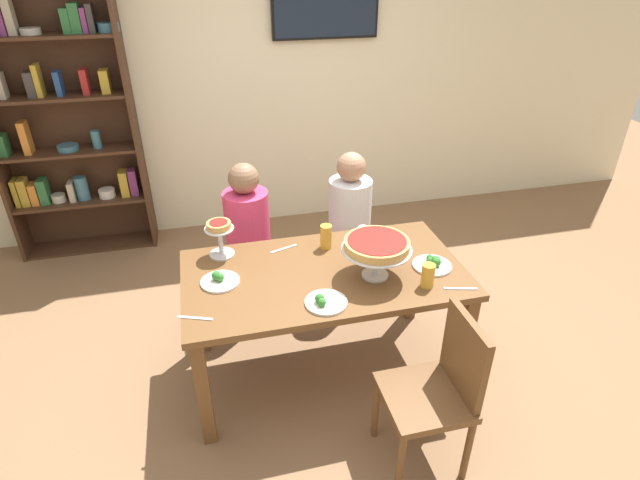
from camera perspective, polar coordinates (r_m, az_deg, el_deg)
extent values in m
plane|color=#846042|center=(3.33, 0.43, -14.24)|extent=(12.00, 12.00, 0.00)
cube|color=beige|center=(4.64, -6.58, 18.41)|extent=(8.00, 0.12, 2.80)
cube|color=brown|center=(2.87, 0.48, -3.91)|extent=(1.58, 0.86, 0.04)
cube|color=brown|center=(2.77, -13.02, -16.46)|extent=(0.07, 0.07, 0.70)
cube|color=brown|center=(3.07, 15.91, -11.43)|extent=(0.07, 0.07, 0.70)
cube|color=brown|center=(3.33, -13.59, -7.31)|extent=(0.07, 0.07, 0.70)
cube|color=brown|center=(3.58, 10.42, -3.96)|extent=(0.07, 0.07, 0.70)
cube|color=#422819|center=(4.48, -20.24, 12.43)|extent=(0.03, 0.30, 2.20)
cube|color=#422819|center=(4.71, -26.68, 11.89)|extent=(1.10, 0.02, 2.20)
cube|color=#422819|center=(4.98, -24.12, -0.46)|extent=(1.04, 0.28, 0.02)
cube|color=#422819|center=(4.79, -25.21, 4.08)|extent=(1.04, 0.28, 0.02)
cube|color=#422819|center=(4.63, -26.38, 8.95)|extent=(1.04, 0.28, 0.02)
cube|color=#422819|center=(4.52, -27.67, 14.11)|extent=(1.04, 0.28, 0.02)
cube|color=#422819|center=(4.44, -29.07, 19.49)|extent=(1.04, 0.28, 0.02)
cube|color=#B7932D|center=(4.87, -31.02, 4.62)|extent=(0.04, 0.13, 0.23)
cube|color=#B7932D|center=(4.85, -30.35, 4.72)|extent=(0.06, 0.13, 0.23)
cube|color=orange|center=(4.84, -29.48, 4.59)|extent=(0.06, 0.13, 0.18)
cube|color=#2D6B38|center=(4.81, -28.72, 4.88)|extent=(0.07, 0.13, 0.21)
cylinder|color=beige|center=(4.82, -27.41, 4.24)|extent=(0.11, 0.11, 0.06)
cube|color=#B2A88E|center=(4.77, -26.18, 4.98)|extent=(0.05, 0.13, 0.16)
cylinder|color=#3D7084|center=(4.74, -25.27, 5.32)|extent=(0.10, 0.10, 0.20)
cylinder|color=silver|center=(4.73, -22.91, 4.92)|extent=(0.13, 0.13, 0.07)
cube|color=#B7932D|center=(4.68, -21.20, 6.02)|extent=(0.07, 0.13, 0.22)
cube|color=#7A3370|center=(4.67, -20.31, 6.17)|extent=(0.06, 0.11, 0.23)
cube|color=#2D6B38|center=(4.73, -32.18, 9.09)|extent=(0.06, 0.13, 0.17)
cube|color=orange|center=(4.67, -30.29, 9.96)|extent=(0.05, 0.13, 0.26)
cylinder|color=#3D7084|center=(4.63, -26.57, 9.32)|extent=(0.16, 0.16, 0.04)
cylinder|color=#3D7084|center=(4.57, -23.94, 10.34)|extent=(0.07, 0.07, 0.14)
cube|color=#B2A88E|center=(4.59, -32.33, 14.51)|extent=(0.05, 0.11, 0.19)
cube|color=#3D3838|center=(4.53, -29.80, 15.02)|extent=(0.06, 0.13, 0.18)
cube|color=#B7932D|center=(4.51, -29.20, 15.47)|extent=(0.04, 0.13, 0.24)
cube|color=navy|center=(4.49, -27.39, 15.45)|extent=(0.04, 0.13, 0.18)
cube|color=maroon|center=(4.45, -24.98, 15.93)|extent=(0.05, 0.13, 0.19)
cube|color=#B7932D|center=(4.43, -23.07, 16.18)|extent=(0.06, 0.13, 0.17)
cube|color=#7A3370|center=(4.48, -32.32, 20.52)|extent=(0.04, 0.13, 0.24)
cube|color=#B2A88E|center=(4.47, -31.64, 20.76)|extent=(0.06, 0.10, 0.25)
cylinder|color=beige|center=(4.45, -29.89, 19.77)|extent=(0.14, 0.14, 0.05)
cube|color=#2D6B38|center=(4.39, -26.70, 21.26)|extent=(0.06, 0.13, 0.17)
cube|color=#2D6B38|center=(4.37, -25.86, 21.63)|extent=(0.07, 0.13, 0.20)
cube|color=#7A3370|center=(4.37, -25.02, 21.58)|extent=(0.04, 0.13, 0.17)
cube|color=#3D3838|center=(4.36, -24.43, 21.85)|extent=(0.04, 0.13, 0.20)
cylinder|color=#3D7084|center=(4.35, -22.79, 21.28)|extent=(0.15, 0.15, 0.07)
cube|color=black|center=(4.58, 0.61, 24.99)|extent=(0.91, 0.05, 0.52)
cube|color=#192333|center=(4.55, 0.70, 24.96)|extent=(0.87, 0.01, 0.48)
cube|color=#382D28|center=(3.82, 3.17, -3.32)|extent=(0.34, 0.34, 0.45)
cylinder|color=silver|center=(3.58, 3.38, 3.04)|extent=(0.30, 0.30, 0.50)
sphere|color=#A87A5B|center=(3.43, 3.55, 8.24)|extent=(0.20, 0.20, 0.20)
cube|color=#382D28|center=(3.68, -7.65, -4.98)|extent=(0.34, 0.34, 0.45)
cylinder|color=#D63866|center=(3.43, -8.18, 1.52)|extent=(0.30, 0.30, 0.50)
sphere|color=#846047|center=(3.28, -8.62, 6.89)|extent=(0.20, 0.20, 0.20)
cube|color=brown|center=(2.62, 11.69, -16.97)|extent=(0.40, 0.40, 0.04)
cube|color=brown|center=(2.54, 16.02, -12.43)|extent=(0.04, 0.36, 0.42)
cylinder|color=brown|center=(2.64, 9.06, -23.81)|extent=(0.04, 0.04, 0.41)
cylinder|color=brown|center=(2.84, 6.31, -18.38)|extent=(0.04, 0.04, 0.41)
cylinder|color=brown|center=(2.76, 16.32, -21.79)|extent=(0.04, 0.04, 0.41)
cylinder|color=brown|center=(2.95, 13.01, -16.82)|extent=(0.04, 0.04, 0.41)
cylinder|color=silver|center=(2.84, 6.21, -3.93)|extent=(0.15, 0.15, 0.01)
cylinder|color=silver|center=(2.79, 6.31, -2.47)|extent=(0.03, 0.03, 0.16)
cylinder|color=silver|center=(2.75, 6.40, -1.00)|extent=(0.38, 0.38, 0.01)
cylinder|color=tan|center=(2.73, 6.43, -0.51)|extent=(0.35, 0.35, 0.05)
cylinder|color=maroon|center=(2.72, 6.46, -0.05)|extent=(0.32, 0.32, 0.00)
cylinder|color=silver|center=(3.06, -11.00, -1.57)|extent=(0.15, 0.15, 0.01)
cylinder|color=silver|center=(3.02, -11.16, -0.16)|extent=(0.03, 0.03, 0.16)
cylinder|color=silver|center=(2.98, -11.32, 1.27)|extent=(0.17, 0.17, 0.01)
cylinder|color=tan|center=(2.97, -11.36, 1.64)|extent=(0.14, 0.14, 0.04)
cylinder|color=maroon|center=(2.96, -11.40, 1.98)|extent=(0.11, 0.11, 0.00)
cylinder|color=white|center=(2.82, -11.20, -4.63)|extent=(0.21, 0.21, 0.01)
sphere|color=#2D7028|center=(2.80, -11.23, -4.14)|extent=(0.05, 0.05, 0.05)
sphere|color=#2D7028|center=(2.81, -11.60, -3.96)|extent=(0.05, 0.05, 0.05)
cylinder|color=white|center=(2.97, 12.52, -2.83)|extent=(0.22, 0.22, 0.01)
sphere|color=#2D7028|center=(2.95, 12.34, -2.31)|extent=(0.05, 0.05, 0.05)
sphere|color=#2D7028|center=(2.94, 12.99, -2.45)|extent=(0.05, 0.05, 0.05)
sphere|color=#2D7028|center=(2.95, 12.91, -2.27)|extent=(0.06, 0.06, 0.06)
sphere|color=#2D7028|center=(2.99, 12.27, -1.96)|extent=(0.04, 0.04, 0.04)
cylinder|color=white|center=(2.61, 0.68, -7.06)|extent=(0.22, 0.22, 0.01)
sphere|color=#2D7028|center=(2.57, 0.21, -7.06)|extent=(0.04, 0.04, 0.04)
sphere|color=#2D7028|center=(2.59, -0.04, -6.61)|extent=(0.05, 0.05, 0.05)
sphere|color=#2D7028|center=(2.58, 0.23, -6.93)|extent=(0.04, 0.04, 0.04)
cylinder|color=gold|center=(2.77, 12.08, -3.94)|extent=(0.07, 0.07, 0.14)
cylinder|color=gold|center=(3.05, 0.68, 0.39)|extent=(0.07, 0.07, 0.15)
cylinder|color=white|center=(3.13, 4.88, 0.66)|extent=(0.06, 0.06, 0.10)
cube|color=silver|center=(3.07, -4.12, -0.99)|extent=(0.18, 0.07, 0.00)
cube|color=silver|center=(2.60, -13.92, -8.54)|extent=(0.17, 0.08, 0.00)
cube|color=silver|center=(2.82, 15.58, -5.31)|extent=(0.18, 0.06, 0.00)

